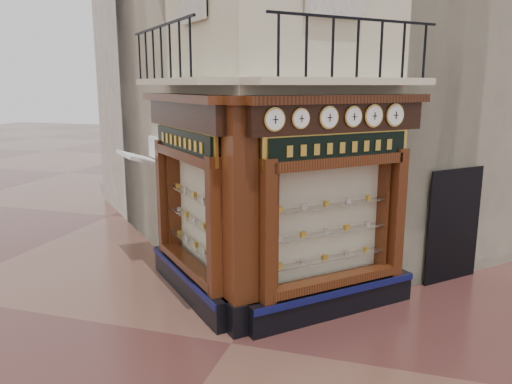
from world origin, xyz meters
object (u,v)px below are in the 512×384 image
at_px(clock_b, 301,118).
at_px(clock_f, 395,115).
at_px(corner_pilaster, 240,221).
at_px(signboard_right, 340,147).
at_px(clock_c, 329,117).
at_px(awning, 145,260).
at_px(signboard_left, 184,142).
at_px(clock_a, 274,119).
at_px(clock_d, 353,117).
at_px(clock_e, 374,116).

height_order(clock_b, clock_f, clock_f).
distance_m(corner_pilaster, signboard_right, 2.12).
xyz_separation_m(corner_pilaster, clock_c, (1.30, 0.70, 1.67)).
distance_m(clock_c, awning, 6.23).
bearing_deg(signboard_left, corner_pilaster, -169.75).
bearing_deg(clock_a, awning, 100.74).
bearing_deg(clock_d, clock_a, -180.00).
distance_m(clock_b, signboard_right, 1.03).
height_order(corner_pilaster, clock_a, corner_pilaster).
relative_size(clock_b, clock_f, 0.82).
distance_m(clock_a, clock_d, 1.53).
bearing_deg(signboard_right, clock_c, -161.75).
distance_m(corner_pilaster, clock_e, 2.93).
height_order(clock_d, clock_f, clock_f).
relative_size(clock_c, signboard_right, 0.17).
bearing_deg(clock_e, awning, 121.39).
xyz_separation_m(clock_a, clock_b, (0.34, 0.34, 0.00)).
distance_m(clock_f, signboard_right, 1.22).
relative_size(clock_e, awning, 0.30).
xyz_separation_m(clock_c, clock_e, (0.67, 0.67, -0.00)).
bearing_deg(clock_b, signboard_left, 118.56).
xyz_separation_m(clock_a, signboard_right, (0.88, 1.04, -0.52)).
bearing_deg(signboard_left, clock_e, -129.11).
height_order(clock_c, signboard_right, clock_c).
relative_size(clock_c, clock_e, 0.95).
bearing_deg(clock_b, signboard_right, 7.15).
bearing_deg(awning, signboard_left, -175.82).
height_order(clock_a, clock_f, clock_f).
bearing_deg(corner_pilaster, signboard_right, -10.25).
relative_size(clock_a, signboard_left, 0.17).
relative_size(clock_b, clock_c, 0.88).
distance_m(clock_d, signboard_right, 0.56).
height_order(clock_a, clock_e, clock_e).
bearing_deg(clock_f, clock_a, 180.00).
bearing_deg(clock_e, signboard_left, 140.89).
height_order(clock_e, signboard_left, clock_e).
bearing_deg(signboard_right, clock_e, -10.25).
relative_size(clock_a, clock_c, 0.99).
height_order(corner_pilaster, clock_d, corner_pilaster).
bearing_deg(clock_a, signboard_left, 107.97).
distance_m(clock_d, clock_e, 0.44).
bearing_deg(corner_pilaster, clock_c, -16.79).
relative_size(clock_b, awning, 0.25).
xyz_separation_m(clock_a, clock_e, (1.39, 1.39, 0.00)).
relative_size(clock_a, clock_e, 0.94).
bearing_deg(signboard_right, corner_pilaster, 169.75).
distance_m(clock_b, clock_d, 1.05).
xyz_separation_m(clock_e, signboard_right, (-0.51, -0.35, -0.52)).
xyz_separation_m(clock_c, awning, (-4.67, 1.96, -3.62)).
distance_m(clock_c, signboard_right, 0.63).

